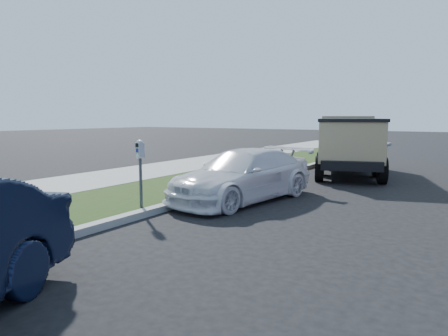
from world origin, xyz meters
The scene contains 5 objects.
ground centered at (0.00, 0.00, 0.00)m, with size 120.00×120.00×0.00m, color black.
streetside centered at (-5.57, 2.00, 0.07)m, with size 6.12×50.00×0.15m.
parking_meter centered at (-2.88, -0.15, 1.23)m, with size 0.24×0.20×1.51m.
white_wagon centered at (-1.68, 2.36, 0.66)m, with size 1.84×4.53×1.32m, color silver.
dump_truck centered at (-0.78, 8.78, 1.23)m, with size 3.68×5.94×2.19m.
Camera 1 is at (3.46, -6.55, 2.15)m, focal length 32.00 mm.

